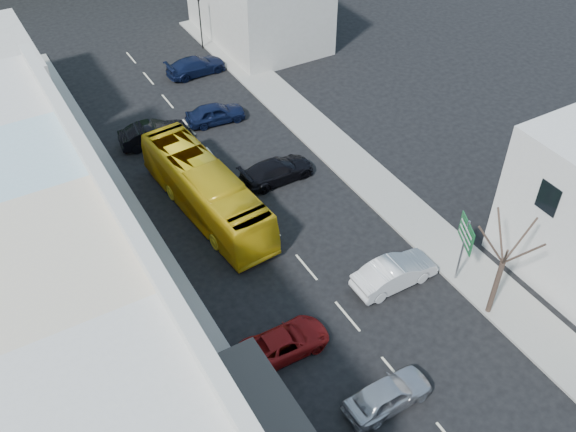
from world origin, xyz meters
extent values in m
plane|color=black|center=(0.00, 0.00, 0.00)|extent=(120.00, 120.00, 0.00)
cube|color=gray|center=(-7.50, 10.00, 0.07)|extent=(3.00, 52.00, 0.15)
cube|color=gray|center=(7.50, 10.00, 0.07)|extent=(3.00, 52.00, 0.15)
cube|color=beige|center=(-12.50, 3.00, 4.00)|extent=(7.00, 8.00, 8.00)
cube|color=maroon|center=(-8.40, 3.00, 3.05)|extent=(1.30, 6.80, 0.08)
cube|color=#A1C4CF|center=(-12.50, 10.00, 4.00)|extent=(7.00, 6.00, 8.00)
cube|color=#195926|center=(-8.40, 10.00, 3.05)|extent=(1.30, 5.10, 0.08)
cube|color=beige|center=(-12.50, 16.50, 4.00)|extent=(7.00, 7.00, 8.00)
cube|color=maroon|center=(-8.40, 16.50, 3.05)|extent=(1.30, 5.95, 0.08)
imported|color=gold|center=(-2.67, 10.99, 1.55)|extent=(3.45, 11.77, 3.10)
imported|color=silver|center=(-1.32, -5.03, 0.70)|extent=(4.44, 1.90, 1.40)
imported|color=silver|center=(3.37, 0.68, 0.70)|extent=(4.41, 1.82, 1.40)
imported|color=maroon|center=(-3.79, -0.23, 0.70)|extent=(4.62, 1.95, 1.40)
imported|color=black|center=(2.45, 11.61, 0.70)|extent=(4.54, 1.94, 1.40)
imported|color=black|center=(1.96, 19.64, 0.70)|extent=(4.59, 2.32, 1.40)
imported|color=black|center=(-2.80, 19.29, 0.70)|extent=(4.58, 2.32, 1.40)
imported|color=black|center=(3.63, 26.78, 0.70)|extent=(4.56, 1.98, 1.40)
imported|color=black|center=(-8.39, 2.92, 1.00)|extent=(0.56, 0.69, 1.70)
camera|label=1|loc=(-13.15, -16.68, 25.15)|focal=40.00mm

